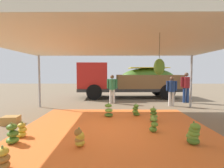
{
  "coord_description": "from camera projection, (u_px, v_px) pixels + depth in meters",
  "views": [
    {
      "loc": [
        -0.07,
        -5.22,
        1.71
      ],
      "look_at": [
        -0.14,
        2.89,
        1.2
      ],
      "focal_mm": 27.37,
      "sensor_mm": 36.0,
      "label": 1
    }
  ],
  "objects": [
    {
      "name": "cargo_truck_main",
      "position": [
        127.0,
        79.0,
        12.0
      ],
      "size": [
        7.04,
        2.6,
        2.4
      ],
      "color": "#2D2D2D",
      "rests_on": "ground"
    },
    {
      "name": "banana_bunch_7",
      "position": [
        154.0,
        125.0,
        4.95
      ],
      "size": [
        0.3,
        0.29,
        0.49
      ],
      "color": "#518428",
      "rests_on": "tarp_orange"
    },
    {
      "name": "banana_bunch_3",
      "position": [
        80.0,
        138.0,
        3.96
      ],
      "size": [
        0.32,
        0.31,
        0.45
      ],
      "color": "gold",
      "rests_on": "tarp_orange"
    },
    {
      "name": "worker_1",
      "position": [
        172.0,
        89.0,
        8.89
      ],
      "size": [
        0.56,
        0.34,
        1.54
      ],
      "color": "silver",
      "rests_on": "ground"
    },
    {
      "name": "worker_0",
      "position": [
        186.0,
        85.0,
        9.93
      ],
      "size": [
        0.64,
        0.39,
        1.75
      ],
      "color": "navy",
      "rests_on": "ground"
    },
    {
      "name": "banana_bunch_0",
      "position": [
        194.0,
        134.0,
        4.11
      ],
      "size": [
        0.4,
        0.42,
        0.55
      ],
      "color": "#477523",
      "rests_on": "tarp_orange"
    },
    {
      "name": "crate_0",
      "position": [
        11.0,
        120.0,
        5.73
      ],
      "size": [
        0.56,
        0.45,
        0.27
      ],
      "primitive_type": "cube",
      "rotation": [
        0.0,
        0.0,
        0.12
      ],
      "color": "#B78947",
      "rests_on": "ground"
    },
    {
      "name": "tarp_orange",
      "position": [
        116.0,
        128.0,
        5.32
      ],
      "size": [
        5.81,
        5.41,
        0.01
      ],
      "primitive_type": "cube",
      "color": "orange",
      "rests_on": "ground"
    },
    {
      "name": "banana_bunch_6",
      "position": [
        12.0,
        134.0,
        4.14
      ],
      "size": [
        0.39,
        0.37,
        0.52
      ],
      "color": "#518428",
      "rests_on": "tarp_orange"
    },
    {
      "name": "banana_bunch_5",
      "position": [
        109.0,
        111.0,
        6.67
      ],
      "size": [
        0.47,
        0.47,
        0.56
      ],
      "color": "#477523",
      "rests_on": "tarp_orange"
    },
    {
      "name": "banana_bunch_4",
      "position": [
        136.0,
        110.0,
        6.83
      ],
      "size": [
        0.37,
        0.36,
        0.52
      ],
      "color": "#518428",
      "rests_on": "tarp_orange"
    },
    {
      "name": "worker_2",
      "position": [
        112.0,
        87.0,
        9.67
      ],
      "size": [
        0.59,
        0.36,
        1.62
      ],
      "color": "silver",
      "rests_on": "ground"
    },
    {
      "name": "tent_canopy",
      "position": [
        116.0,
        44.0,
        5.06
      ],
      "size": [
        8.0,
        7.0,
        2.66
      ],
      "color": "#9EA0A5",
      "rests_on": "ground"
    },
    {
      "name": "banana_bunch_1",
      "position": [
        22.0,
        130.0,
        4.57
      ],
      "size": [
        0.31,
        0.32,
        0.42
      ],
      "color": "gold",
      "rests_on": "tarp_orange"
    },
    {
      "name": "ground_plane",
      "position": [
        115.0,
        108.0,
        8.31
      ],
      "size": [
        40.0,
        40.0,
        0.0
      ],
      "primitive_type": "plane",
      "color": "#7F6B51"
    },
    {
      "name": "banana_bunch_8",
      "position": [
        154.0,
        115.0,
        6.03
      ],
      "size": [
        0.38,
        0.38,
        0.53
      ],
      "color": "#518428",
      "rests_on": "tarp_orange"
    },
    {
      "name": "banana_bunch_2",
      "position": [
        2.0,
        159.0,
        3.01
      ],
      "size": [
        0.33,
        0.33,
        0.44
      ],
      "color": "#996628",
      "rests_on": "tarp_orange"
    }
  ]
}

